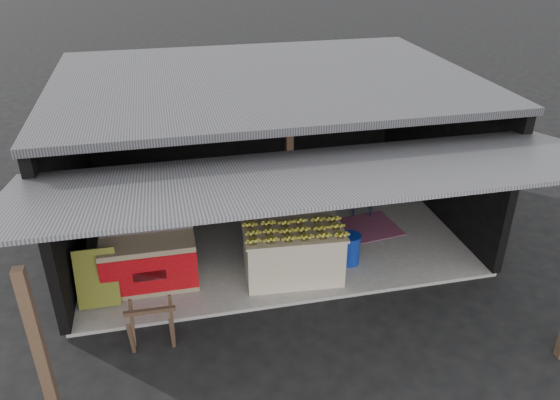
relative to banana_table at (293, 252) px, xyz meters
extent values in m
plane|color=black|center=(-0.09, -0.73, -0.51)|extent=(80.00, 80.00, 0.00)
cube|color=gray|center=(-0.09, 1.77, -0.48)|extent=(7.00, 5.00, 0.06)
cube|color=black|center=(-0.09, 4.27, 1.00)|extent=(7.00, 0.15, 2.90)
cube|color=black|center=(-3.59, 1.77, 1.00)|extent=(0.15, 5.00, 2.90)
cube|color=black|center=(3.41, 1.77, 1.00)|extent=(0.15, 5.00, 2.90)
cube|color=#232326|center=(-0.09, 1.77, 2.45)|extent=(7.20, 5.20, 0.12)
cube|color=#232326|center=(-0.09, -1.68, 2.22)|extent=(7.40, 2.47, 0.48)
cube|color=#4F3527|center=(0.21, 1.17, 0.97)|extent=(0.12, 0.12, 2.85)
cube|color=#4F3527|center=(-3.39, -2.63, 0.74)|extent=(0.12, 0.12, 2.50)
cube|color=beige|center=(0.00, 0.00, -0.02)|extent=(1.64, 1.06, 0.86)
cube|color=beige|center=(0.00, 0.00, 0.43)|extent=(1.71, 1.12, 0.04)
cube|color=white|center=(-0.08, 0.96, 0.00)|extent=(0.82, 0.55, 0.91)
cube|color=navy|center=(-0.08, 0.68, 0.05)|extent=(0.64, 0.02, 0.27)
cube|color=#B21414|center=(-0.08, 0.68, -0.27)|extent=(0.41, 0.02, 0.09)
cube|color=#998466|center=(-2.33, 0.23, -0.03)|extent=(1.51, 0.66, 0.85)
cube|color=red|center=(-2.33, -0.11, -0.03)|extent=(1.50, 0.03, 0.66)
cube|color=white|center=(-2.33, -0.12, -0.03)|extent=(0.51, 0.01, 0.17)
cube|color=#171D47|center=(-2.33, 0.51, 0.74)|extent=(1.50, 0.06, 0.70)
cube|color=black|center=(-3.13, -0.08, 0.02)|extent=(0.63, 0.29, 0.93)
cube|color=#4F3527|center=(-2.61, -1.35, -0.17)|extent=(0.06, 0.26, 0.67)
cube|color=#4F3527|center=(-2.06, -1.36, -0.17)|extent=(0.06, 0.26, 0.67)
cube|color=#4F3527|center=(-2.61, -1.02, -0.17)|extent=(0.06, 0.26, 0.67)
cube|color=#4F3527|center=(-2.05, -1.03, -0.17)|extent=(0.06, 0.26, 0.67)
cube|color=#4F3527|center=(-2.33, -1.19, 0.13)|extent=(0.70, 0.07, 0.06)
cylinder|color=navy|center=(1.05, 0.14, -0.19)|extent=(0.36, 0.36, 0.53)
cylinder|color=#091436|center=(1.68, 1.68, -0.23)|extent=(0.03, 0.03, 0.45)
cylinder|color=#091436|center=(2.01, 1.58, -0.23)|extent=(0.03, 0.03, 0.45)
cylinder|color=#091436|center=(1.78, 2.01, -0.23)|extent=(0.03, 0.03, 0.45)
cylinder|color=#091436|center=(2.11, 1.92, -0.23)|extent=(0.03, 0.03, 0.45)
cube|color=#091436|center=(1.90, 1.80, -0.01)|extent=(0.53, 0.53, 0.04)
cube|color=#091436|center=(1.95, 1.98, 0.22)|extent=(0.42, 0.16, 0.46)
cube|color=#721949|center=(1.63, 1.19, -0.45)|extent=(1.61, 1.18, 0.01)
cube|color=black|center=(-0.89, 4.17, 1.40)|extent=(0.32, 0.03, 0.42)
cube|color=#4C4C59|center=(-0.89, 4.15, 1.40)|extent=(0.26, 0.02, 0.34)
cube|color=black|center=(-0.29, 4.17, 1.42)|extent=(0.32, 0.03, 0.42)
cube|color=#4C4C59|center=(-0.29, 4.15, 1.42)|extent=(0.26, 0.02, 0.34)
cube|color=black|center=(0.41, 4.17, 1.44)|extent=(0.32, 0.03, 0.42)
cube|color=#4C4C59|center=(0.41, 4.15, 1.44)|extent=(0.26, 0.02, 0.34)
camera|label=1|loc=(-1.88, -7.37, 5.00)|focal=35.00mm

